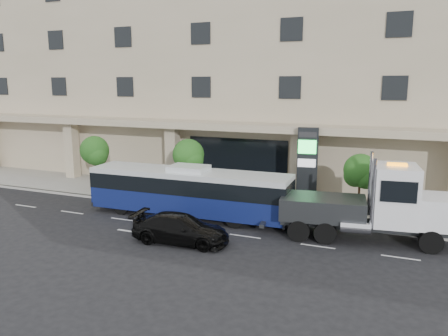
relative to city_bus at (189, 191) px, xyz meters
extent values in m
plane|color=black|center=(0.51, -0.66, -1.67)|extent=(120.00, 120.00, 0.00)
cube|color=gray|center=(0.51, 4.34, -1.59)|extent=(120.00, 6.00, 0.15)
cube|color=gray|center=(0.51, 1.34, -1.59)|extent=(120.00, 0.30, 0.15)
cube|color=tan|center=(0.51, 14.84, 8.33)|extent=(60.00, 15.00, 20.00)
cube|color=tan|center=(0.51, 6.14, 3.53)|extent=(60.00, 2.80, 0.50)
cube|color=black|center=(0.51, 7.31, 0.48)|extent=(8.00, 0.12, 4.00)
cube|color=tan|center=(-14.49, 6.14, 0.93)|extent=(0.90, 0.90, 4.90)
cube|color=tan|center=(-4.49, 6.14, 0.93)|extent=(0.90, 0.90, 4.90)
cube|color=tan|center=(5.51, 6.14, 0.93)|extent=(0.90, 0.90, 4.90)
cylinder|color=#422B19|center=(-9.49, 2.94, -0.12)|extent=(0.14, 0.14, 2.80)
sphere|color=#164F19|center=(-9.49, 2.94, 1.60)|extent=(2.20, 2.20, 2.20)
sphere|color=#164F19|center=(-9.14, 2.74, 1.28)|extent=(1.65, 1.65, 1.65)
sphere|color=#164F19|center=(-9.79, 3.14, 1.20)|extent=(1.54, 1.54, 1.54)
cylinder|color=#422B19|center=(-1.49, 2.94, -0.05)|extent=(0.14, 0.14, 2.94)
sphere|color=#164F19|center=(-1.49, 2.94, 1.76)|extent=(2.20, 2.20, 2.20)
sphere|color=#164F19|center=(-1.14, 2.74, 1.42)|extent=(1.65, 1.65, 1.65)
sphere|color=#164F19|center=(-1.79, 3.14, 1.34)|extent=(1.54, 1.54, 1.54)
cylinder|color=#422B19|center=(10.01, 2.94, -0.15)|extent=(0.14, 0.14, 2.73)
sphere|color=#164F19|center=(10.01, 2.94, 1.53)|extent=(2.00, 2.00, 2.00)
sphere|color=#164F19|center=(10.36, 2.74, 1.21)|extent=(1.50, 1.50, 1.50)
sphere|color=#164F19|center=(9.71, 3.14, 1.14)|extent=(1.40, 1.40, 1.40)
cylinder|color=black|center=(-4.26, -1.25, -1.13)|extent=(1.08, 0.35, 1.07)
cylinder|color=black|center=(-4.32, 1.01, -1.13)|extent=(1.08, 0.35, 1.07)
cylinder|color=black|center=(3.47, -1.03, -1.13)|extent=(1.08, 0.35, 1.07)
cylinder|color=black|center=(3.41, 1.22, -1.13)|extent=(1.08, 0.35, 1.07)
cube|color=navy|center=(0.01, 0.00, -0.65)|extent=(12.95, 3.04, 1.29)
cube|color=black|center=(0.01, 0.00, 0.48)|extent=(12.95, 3.08, 0.97)
cube|color=silver|center=(0.01, 0.00, 1.13)|extent=(12.95, 3.04, 0.32)
cube|color=silver|center=(0.01, 0.00, 1.45)|extent=(2.41, 1.78, 0.32)
cube|color=#2D3033|center=(-6.38, -0.18, -1.18)|extent=(0.21, 2.69, 0.32)
cube|color=#2D3033|center=(6.40, 0.18, -1.18)|extent=(0.21, 2.69, 0.32)
cube|color=#2D3033|center=(10.71, -0.27, -0.81)|extent=(9.14, 2.20, 0.43)
cube|color=white|center=(14.15, 0.17, 0.20)|extent=(2.43, 2.70, 1.60)
cube|color=white|center=(12.04, -0.10, 0.95)|extent=(2.45, 2.92, 3.10)
cube|color=black|center=(13.04, 0.03, 1.43)|extent=(0.40, 2.34, 1.28)
cylinder|color=silver|center=(11.02, -1.41, 1.22)|extent=(0.21, 0.21, 3.63)
cylinder|color=silver|center=(10.72, 0.92, 1.22)|extent=(0.21, 0.21, 3.63)
cube|color=#2D3033|center=(8.44, -0.56, -0.01)|extent=(4.77, 3.11, 1.17)
cube|color=#2D3033|center=(5.89, -0.88, -0.65)|extent=(1.73, 0.51, 0.23)
cube|color=#2D3033|center=(5.26, -0.96, -1.08)|extent=(0.51, 1.94, 0.19)
cube|color=orange|center=(12.04, -0.10, 2.55)|extent=(1.00, 0.49, 0.15)
cylinder|color=black|center=(13.87, -0.99, -1.08)|extent=(1.21, 0.49, 1.17)
cylinder|color=black|center=(13.59, 1.23, -1.08)|extent=(1.21, 0.49, 1.17)
cylinder|color=black|center=(8.79, -1.64, -1.08)|extent=(1.21, 0.49, 1.17)
cylinder|color=black|center=(8.51, 0.58, -1.08)|extent=(1.21, 0.49, 1.17)
cylinder|color=black|center=(7.41, -1.82, -1.08)|extent=(1.21, 0.49, 1.17)
cylinder|color=black|center=(7.13, 0.41, -1.08)|extent=(1.21, 0.49, 1.17)
imported|color=black|center=(1.64, -4.29, -0.91)|extent=(5.36, 2.45, 1.52)
cube|color=black|center=(6.51, 4.49, 1.15)|extent=(1.38, 0.62, 5.33)
cube|color=#23D44C|center=(6.51, 4.24, 2.57)|extent=(1.15, 0.22, 0.89)
cube|color=silver|center=(6.51, 4.24, 1.50)|extent=(1.15, 0.22, 0.53)
cube|color=#262628|center=(6.51, 4.24, 3.37)|extent=(1.15, 0.22, 0.36)
camera|label=1|loc=(12.05, -23.85, 6.70)|focal=35.00mm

